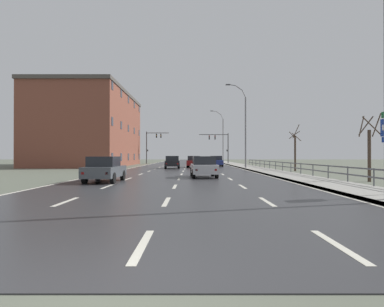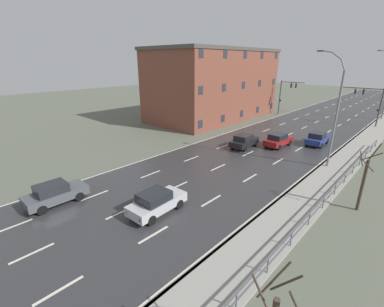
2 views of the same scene
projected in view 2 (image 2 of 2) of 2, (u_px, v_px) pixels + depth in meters
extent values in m
cube|color=#5B6051|center=(297.00, 131.00, 38.32)|extent=(160.00, 160.00, 0.12)
cube|color=#303033|center=(325.00, 118.00, 46.59)|extent=(14.00, 120.00, 0.02)
cube|color=beige|center=(13.00, 227.00, 16.19)|extent=(0.16, 2.20, 0.01)
cube|color=beige|center=(95.00, 195.00, 19.92)|extent=(0.16, 2.20, 0.01)
cube|color=beige|center=(151.00, 174.00, 23.66)|extent=(0.16, 2.20, 0.01)
cube|color=beige|center=(191.00, 159.00, 27.39)|extent=(0.16, 2.20, 0.01)
cube|color=beige|center=(222.00, 147.00, 31.12)|extent=(0.16, 2.20, 0.01)
cube|color=beige|center=(247.00, 138.00, 34.86)|extent=(0.16, 2.20, 0.01)
cube|color=beige|center=(266.00, 130.00, 38.59)|extent=(0.16, 2.20, 0.01)
cube|color=beige|center=(282.00, 124.00, 42.33)|extent=(0.16, 2.20, 0.01)
cube|color=beige|center=(296.00, 119.00, 46.06)|extent=(0.16, 2.20, 0.01)
cube|color=beige|center=(307.00, 114.00, 49.79)|extent=(0.16, 2.20, 0.01)
cube|color=beige|center=(317.00, 111.00, 53.53)|extent=(0.16, 2.20, 0.01)
cube|color=beige|center=(326.00, 107.00, 57.26)|extent=(0.16, 2.20, 0.01)
cube|color=beige|center=(334.00, 105.00, 61.00)|extent=(0.16, 2.20, 0.01)
cube|color=beige|center=(340.00, 102.00, 64.73)|extent=(0.16, 2.20, 0.01)
cube|color=beige|center=(346.00, 100.00, 68.46)|extent=(0.16, 2.20, 0.01)
cube|color=beige|center=(352.00, 98.00, 72.20)|extent=(0.16, 2.20, 0.01)
cube|color=beige|center=(356.00, 96.00, 75.93)|extent=(0.16, 2.20, 0.01)
cube|color=beige|center=(361.00, 94.00, 79.67)|extent=(0.16, 2.20, 0.01)
cube|color=beige|center=(365.00, 93.00, 83.40)|extent=(0.16, 2.20, 0.01)
cube|color=beige|center=(368.00, 91.00, 87.13)|extent=(0.16, 2.20, 0.01)
cube|color=beige|center=(32.00, 253.00, 13.95)|extent=(0.16, 2.20, 0.01)
cube|color=beige|center=(120.00, 213.00, 17.68)|extent=(0.16, 2.20, 0.01)
cube|color=beige|center=(178.00, 186.00, 21.42)|extent=(0.16, 2.20, 0.01)
cube|color=beige|center=(218.00, 167.00, 25.15)|extent=(0.16, 2.20, 0.01)
cube|color=beige|center=(248.00, 154.00, 28.88)|extent=(0.16, 2.20, 0.01)
cube|color=beige|center=(271.00, 143.00, 32.62)|extent=(0.16, 2.20, 0.01)
cube|color=beige|center=(289.00, 134.00, 36.35)|extent=(0.16, 2.20, 0.01)
cube|color=beige|center=(304.00, 128.00, 40.09)|extent=(0.16, 2.20, 0.01)
cube|color=beige|center=(317.00, 122.00, 43.82)|extent=(0.16, 2.20, 0.01)
cube|color=beige|center=(327.00, 117.00, 47.55)|extent=(0.16, 2.20, 0.01)
cube|color=beige|center=(336.00, 113.00, 51.29)|extent=(0.16, 2.20, 0.01)
cube|color=beige|center=(344.00, 109.00, 55.02)|extent=(0.16, 2.20, 0.01)
cube|color=beige|center=(350.00, 106.00, 58.76)|extent=(0.16, 2.20, 0.01)
cube|color=beige|center=(356.00, 103.00, 62.49)|extent=(0.16, 2.20, 0.01)
cube|color=beige|center=(362.00, 101.00, 66.22)|extent=(0.16, 2.20, 0.01)
cube|color=beige|center=(366.00, 99.00, 69.96)|extent=(0.16, 2.20, 0.01)
cube|color=beige|center=(370.00, 97.00, 73.69)|extent=(0.16, 2.20, 0.01)
cube|color=beige|center=(374.00, 95.00, 77.42)|extent=(0.16, 2.20, 0.01)
cube|color=beige|center=(378.00, 94.00, 81.16)|extent=(0.16, 2.20, 0.01)
cube|color=beige|center=(381.00, 92.00, 84.89)|extent=(0.16, 2.20, 0.01)
cube|color=beige|center=(59.00, 290.00, 11.71)|extent=(0.16, 2.20, 0.01)
cube|color=beige|center=(154.00, 235.00, 15.44)|extent=(0.16, 2.20, 0.01)
cube|color=beige|center=(211.00, 201.00, 19.18)|extent=(0.16, 2.20, 0.01)
cube|color=beige|center=(250.00, 178.00, 22.91)|extent=(0.16, 2.20, 0.01)
cube|color=beige|center=(278.00, 161.00, 26.64)|extent=(0.16, 2.20, 0.01)
cube|color=beige|center=(299.00, 149.00, 30.38)|extent=(0.16, 2.20, 0.01)
cube|color=beige|center=(316.00, 139.00, 34.11)|extent=(0.16, 2.20, 0.01)
cube|color=beige|center=(329.00, 132.00, 37.84)|extent=(0.16, 2.20, 0.01)
cube|color=beige|center=(340.00, 125.00, 41.58)|extent=(0.16, 2.20, 0.01)
cube|color=beige|center=(349.00, 120.00, 45.31)|extent=(0.16, 2.20, 0.01)
cube|color=beige|center=(356.00, 115.00, 49.05)|extent=(0.16, 2.20, 0.01)
cube|color=beige|center=(363.00, 111.00, 52.78)|extent=(0.16, 2.20, 0.01)
cube|color=beige|center=(369.00, 108.00, 56.51)|extent=(0.16, 2.20, 0.01)
cube|color=beige|center=(374.00, 105.00, 60.25)|extent=(0.16, 2.20, 0.01)
cube|color=beige|center=(378.00, 102.00, 63.98)|extent=(0.16, 2.20, 0.01)
cube|color=beige|center=(382.00, 100.00, 67.72)|extent=(0.16, 2.20, 0.01)
cube|color=beige|center=(370.00, 124.00, 42.20)|extent=(0.16, 120.00, 0.01)
cube|color=beige|center=(287.00, 113.00, 50.97)|extent=(0.16, 120.00, 0.01)
cube|color=gray|center=(382.00, 126.00, 41.13)|extent=(3.00, 120.00, 0.12)
cube|color=slate|center=(371.00, 124.00, 42.04)|extent=(0.16, 120.00, 0.12)
cube|color=#515459|center=(318.00, 205.00, 16.85)|extent=(0.06, 39.69, 0.08)
cube|color=#515459|center=(317.00, 210.00, 16.99)|extent=(0.06, 39.69, 0.08)
cylinder|color=#515459|center=(236.00, 302.00, 10.60)|extent=(0.07, 0.07, 1.00)
cylinder|color=#515459|center=(268.00, 266.00, 12.43)|extent=(0.07, 0.07, 1.00)
cylinder|color=#515459|center=(291.00, 240.00, 14.26)|extent=(0.07, 0.07, 1.00)
cylinder|color=#515459|center=(309.00, 219.00, 16.09)|extent=(0.07, 0.07, 1.00)
cylinder|color=#515459|center=(323.00, 203.00, 17.92)|extent=(0.07, 0.07, 1.00)
cylinder|color=#515459|center=(335.00, 190.00, 19.75)|extent=(0.07, 0.07, 1.00)
cylinder|color=#515459|center=(345.00, 179.00, 21.58)|extent=(0.07, 0.07, 1.00)
cylinder|color=#515459|center=(353.00, 170.00, 23.41)|extent=(0.07, 0.07, 1.00)
cylinder|color=#515459|center=(360.00, 162.00, 25.24)|extent=(0.07, 0.07, 1.00)
cylinder|color=#515459|center=(366.00, 155.00, 27.07)|extent=(0.07, 0.07, 1.00)
cylinder|color=#515459|center=(371.00, 149.00, 28.90)|extent=(0.07, 0.07, 1.00)
cylinder|color=#515459|center=(376.00, 144.00, 30.73)|extent=(0.07, 0.07, 1.00)
cylinder|color=slate|center=(335.00, 122.00, 23.83)|extent=(0.20, 0.20, 8.90)
cylinder|color=slate|center=(343.00, 65.00, 22.32)|extent=(0.52, 0.11, 0.95)
cylinder|color=slate|center=(337.00, 56.00, 22.47)|extent=(0.88, 0.11, 0.66)
cylinder|color=slate|center=(326.00, 51.00, 22.92)|extent=(1.00, 0.11, 0.28)
cube|color=#333335|center=(321.00, 51.00, 23.22)|extent=(0.56, 0.24, 0.12)
cylinder|color=slate|center=(383.00, 51.00, 42.88)|extent=(1.11, 0.11, 0.30)
cube|color=#333335|center=(379.00, 51.00, 43.21)|extent=(0.56, 0.24, 0.12)
cylinder|color=#38383A|center=(380.00, 108.00, 39.43)|extent=(0.18, 0.18, 5.93)
cylinder|color=#38383A|center=(362.00, 88.00, 40.33)|extent=(5.63, 0.12, 0.12)
cube|color=black|center=(364.00, 92.00, 40.33)|extent=(0.20, 0.28, 0.80)
sphere|color=red|center=(364.00, 90.00, 40.14)|extent=(0.14, 0.14, 0.14)
sphere|color=#2D2D2D|center=(363.00, 92.00, 40.23)|extent=(0.14, 0.14, 0.14)
sphere|color=#2D2D2D|center=(363.00, 94.00, 40.31)|extent=(0.14, 0.14, 0.14)
cube|color=black|center=(355.00, 91.00, 41.05)|extent=(0.20, 0.28, 0.80)
sphere|color=red|center=(355.00, 90.00, 40.86)|extent=(0.14, 0.14, 0.14)
sphere|color=#2D2D2D|center=(355.00, 91.00, 40.95)|extent=(0.14, 0.14, 0.14)
sphere|color=#2D2D2D|center=(355.00, 93.00, 41.03)|extent=(0.14, 0.14, 0.14)
cube|color=black|center=(377.00, 110.00, 39.66)|extent=(0.18, 0.12, 0.32)
cylinder|color=#38383A|center=(280.00, 97.00, 49.34)|extent=(0.18, 0.18, 6.24)
cylinder|color=#38383A|center=(293.00, 82.00, 47.01)|extent=(4.27, 0.12, 0.12)
cube|color=black|center=(291.00, 85.00, 47.34)|extent=(0.20, 0.28, 0.80)
sphere|color=#2D2D2D|center=(291.00, 84.00, 47.14)|extent=(0.14, 0.14, 0.14)
sphere|color=#F2AD19|center=(291.00, 85.00, 47.23)|extent=(0.14, 0.14, 0.14)
sphere|color=#2D2D2D|center=(291.00, 87.00, 47.32)|extent=(0.14, 0.14, 0.14)
cube|color=black|center=(296.00, 86.00, 46.79)|extent=(0.20, 0.28, 0.80)
sphere|color=#2D2D2D|center=(296.00, 84.00, 46.60)|extent=(0.14, 0.14, 0.14)
sphere|color=#F2AD19|center=(296.00, 86.00, 46.68)|extent=(0.14, 0.14, 0.14)
sphere|color=#2D2D2D|center=(295.00, 87.00, 46.77)|extent=(0.14, 0.14, 0.14)
cube|color=black|center=(280.00, 100.00, 49.34)|extent=(0.18, 0.12, 0.32)
cube|color=#474C51|center=(56.00, 195.00, 18.69)|extent=(1.78, 4.11, 0.64)
cube|color=black|center=(51.00, 188.00, 18.31)|extent=(1.57, 2.01, 0.60)
cube|color=slate|center=(65.00, 184.00, 18.97)|extent=(1.40, 0.09, 0.51)
cylinder|color=black|center=(79.00, 196.00, 19.15)|extent=(0.22, 0.66, 0.66)
cylinder|color=black|center=(70.00, 189.00, 20.19)|extent=(0.22, 0.66, 0.66)
cylinder|color=black|center=(42.00, 210.00, 17.40)|extent=(0.22, 0.66, 0.66)
cylinder|color=black|center=(34.00, 202.00, 18.44)|extent=(0.22, 0.66, 0.66)
cube|color=red|center=(21.00, 202.00, 17.72)|extent=(0.16, 0.04, 0.14)
cube|color=red|center=(27.00, 210.00, 16.87)|extent=(0.16, 0.04, 0.14)
cube|color=maroon|center=(278.00, 141.00, 31.23)|extent=(2.00, 4.20, 0.64)
cube|color=black|center=(278.00, 136.00, 30.86)|extent=(1.68, 2.09, 0.60)
cube|color=slate|center=(282.00, 135.00, 31.49)|extent=(1.41, 0.16, 0.51)
cylinder|color=black|center=(290.00, 143.00, 31.62)|extent=(0.26, 0.67, 0.66)
cylinder|color=black|center=(277.00, 140.00, 32.72)|extent=(0.26, 0.67, 0.66)
cylinder|color=black|center=(279.00, 147.00, 29.96)|extent=(0.26, 0.67, 0.66)
cylinder|color=black|center=(266.00, 144.00, 31.06)|extent=(0.26, 0.67, 0.66)
cube|color=red|center=(264.00, 143.00, 30.36)|extent=(0.16, 0.05, 0.14)
cube|color=red|center=(275.00, 146.00, 29.46)|extent=(0.16, 0.05, 0.14)
cube|color=#B7B7BC|center=(157.00, 203.00, 17.59)|extent=(1.95, 4.18, 0.64)
cube|color=black|center=(154.00, 197.00, 17.21)|extent=(1.65, 2.07, 0.60)
cube|color=slate|center=(165.00, 192.00, 17.90)|extent=(1.41, 0.15, 0.51)
cylinder|color=black|center=(179.00, 204.00, 18.13)|extent=(0.25, 0.67, 0.66)
cylinder|color=black|center=(163.00, 197.00, 19.11)|extent=(0.25, 0.67, 0.66)
cylinder|color=black|center=(151.00, 220.00, 16.29)|extent=(0.25, 0.67, 0.66)
cylinder|color=black|center=(135.00, 211.00, 17.28)|extent=(0.25, 0.67, 0.66)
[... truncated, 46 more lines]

